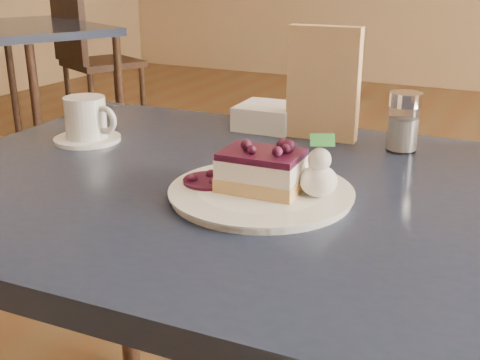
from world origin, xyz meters
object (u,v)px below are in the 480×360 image
at_px(dessert_plate, 261,193).
at_px(cheesecake_slice, 261,171).
at_px(bg_table_far_left, 30,147).
at_px(coffee_set, 87,122).
at_px(main_table, 272,232).

relative_size(dessert_plate, cheesecake_slice, 2.17).
xyz_separation_m(cheesecake_slice, bg_table_far_left, (-2.24, 1.66, -0.72)).
distance_m(coffee_set, bg_table_far_left, 2.49).
bearing_deg(bg_table_far_left, coffee_set, -15.80).
height_order(dessert_plate, bg_table_far_left, dessert_plate).
distance_m(dessert_plate, cheesecake_slice, 0.04).
distance_m(cheesecake_slice, bg_table_far_left, 2.88).
bearing_deg(cheesecake_slice, coffee_set, 161.66).
relative_size(main_table, cheesecake_slice, 9.98).
bearing_deg(dessert_plate, bg_table_far_left, 143.46).
bearing_deg(cheesecake_slice, main_table, 90.00).
bearing_deg(coffee_set, main_table, -9.08).
xyz_separation_m(main_table, bg_table_far_left, (-2.24, 1.61, -0.60)).
height_order(cheesecake_slice, coffee_set, coffee_set).
height_order(main_table, bg_table_far_left, bg_table_far_left).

